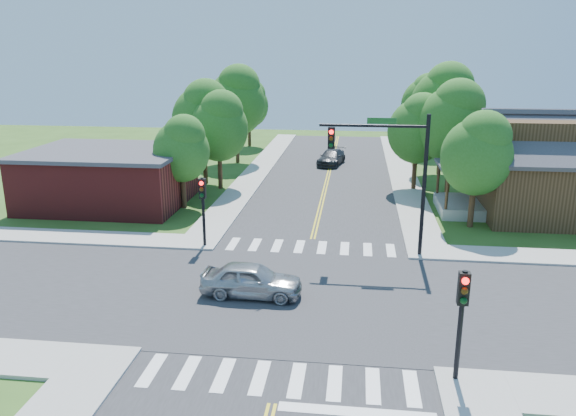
# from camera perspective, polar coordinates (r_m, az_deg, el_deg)

# --- Properties ---
(ground) EXTENTS (100.00, 100.00, 0.00)m
(ground) POSITION_cam_1_polar(r_m,az_deg,el_deg) (24.16, 1.07, -9.08)
(ground) COLOR #305119
(ground) RESTS_ON ground
(road_ns) EXTENTS (10.00, 90.00, 0.04)m
(road_ns) POSITION_cam_1_polar(r_m,az_deg,el_deg) (24.16, 1.07, -9.04)
(road_ns) COLOR #2D2D30
(road_ns) RESTS_ON ground
(road_ew) EXTENTS (90.00, 10.00, 0.04)m
(road_ew) POSITION_cam_1_polar(r_m,az_deg,el_deg) (24.15, 1.07, -9.03)
(road_ew) COLOR #2D2D30
(road_ew) RESTS_ON ground
(intersection_patch) EXTENTS (10.20, 10.20, 0.06)m
(intersection_patch) POSITION_cam_1_polar(r_m,az_deg,el_deg) (24.16, 1.07, -9.08)
(intersection_patch) COLOR #2D2D30
(intersection_patch) RESTS_ON ground
(sidewalk_ne) EXTENTS (40.00, 40.00, 0.14)m
(sidewalk_ne) POSITION_cam_1_polar(r_m,az_deg,el_deg) (41.24, 26.00, 0.07)
(sidewalk_ne) COLOR #9E9B93
(sidewalk_ne) RESTS_ON ground
(sidewalk_nw) EXTENTS (40.00, 40.00, 0.14)m
(sidewalk_nw) POSITION_cam_1_polar(r_m,az_deg,el_deg) (42.92, -18.09, 1.50)
(sidewalk_nw) COLOR #9E9B93
(sidewalk_nw) RESTS_ON ground
(crosswalk_north) EXTENTS (8.85, 2.00, 0.01)m
(crosswalk_north) POSITION_cam_1_polar(r_m,az_deg,el_deg) (29.86, 2.32, -3.98)
(crosswalk_north) COLOR white
(crosswalk_north) RESTS_ON ground
(crosswalk_south) EXTENTS (8.85, 2.00, 0.01)m
(crosswalk_south) POSITION_cam_1_polar(r_m,az_deg,el_deg) (18.75, -1.00, -16.96)
(crosswalk_south) COLOR white
(crosswalk_south) RESTS_ON ground
(centerline) EXTENTS (0.30, 90.00, 0.01)m
(centerline) POSITION_cam_1_polar(r_m,az_deg,el_deg) (24.15, 1.07, -8.98)
(centerline) COLOR yellow
(centerline) RESTS_ON ground
(stop_bar) EXTENTS (4.60, 0.45, 0.09)m
(stop_bar) POSITION_cam_1_polar(r_m,az_deg,el_deg) (17.49, 6.98, -19.99)
(stop_bar) COLOR white
(stop_bar) RESTS_ON ground
(signal_mast_ne) EXTENTS (5.30, 0.42, 7.20)m
(signal_mast_ne) POSITION_cam_1_polar(r_m,az_deg,el_deg) (27.94, 10.37, 4.62)
(signal_mast_ne) COLOR black
(signal_mast_ne) RESTS_ON ground
(signal_pole_se) EXTENTS (0.34, 0.42, 3.80)m
(signal_pole_se) POSITION_cam_1_polar(r_m,az_deg,el_deg) (18.16, 17.27, -9.46)
(signal_pole_se) COLOR black
(signal_pole_se) RESTS_ON ground
(signal_pole_nw) EXTENTS (0.34, 0.42, 3.80)m
(signal_pole_nw) POSITION_cam_1_polar(r_m,az_deg,el_deg) (29.44, -8.66, 0.90)
(signal_pole_nw) COLOR black
(signal_pole_nw) RESTS_ON ground
(house_ne) EXTENTS (13.05, 8.80, 7.11)m
(house_ne) POSITION_cam_1_polar(r_m,az_deg,el_deg) (38.86, 26.31, 4.10)
(house_ne) COLOR #342412
(house_ne) RESTS_ON ground
(building_nw) EXTENTS (10.40, 8.40, 3.73)m
(building_nw) POSITION_cam_1_polar(r_m,az_deg,el_deg) (39.53, -17.75, 3.03)
(building_nw) COLOR maroon
(building_nw) RESTS_ON ground
(tree_e_a) EXTENTS (4.06, 3.86, 6.91)m
(tree_e_a) POSITION_cam_1_polar(r_m,az_deg,el_deg) (33.92, 18.78, 5.45)
(tree_e_a) COLOR #382314
(tree_e_a) RESTS_ON ground
(tree_e_b) EXTENTS (4.87, 4.63, 8.28)m
(tree_e_b) POSITION_cam_1_polar(r_m,az_deg,el_deg) (40.91, 16.50, 8.60)
(tree_e_b) COLOR #382314
(tree_e_b) RESTS_ON ground
(tree_e_c) EXTENTS (5.42, 5.15, 9.22)m
(tree_e_c) POSITION_cam_1_polar(r_m,az_deg,el_deg) (48.00, 15.65, 10.41)
(tree_e_c) COLOR #382314
(tree_e_c) RESTS_ON ground
(tree_e_d) EXTENTS (4.66, 4.42, 7.91)m
(tree_e_d) POSITION_cam_1_polar(r_m,az_deg,el_deg) (57.37, 13.85, 10.50)
(tree_e_d) COLOR #382314
(tree_e_d) RESTS_ON ground
(tree_w_a) EXTENTS (3.65, 3.47, 6.20)m
(tree_w_a) POSITION_cam_1_polar(r_m,az_deg,el_deg) (36.93, -10.70, 6.10)
(tree_w_a) COLOR #382314
(tree_w_a) RESTS_ON ground
(tree_w_b) EXTENTS (4.74, 4.51, 8.06)m
(tree_w_b) POSITION_cam_1_polar(r_m,az_deg,el_deg) (43.39, -8.53, 9.27)
(tree_w_b) COLOR #382314
(tree_w_b) RESTS_ON ground
(tree_w_c) EXTENTS (5.23, 4.97, 8.89)m
(tree_w_c) POSITION_cam_1_polar(r_m,az_deg,el_deg) (51.29, -5.20, 11.01)
(tree_w_c) COLOR #382314
(tree_w_c) RESTS_ON ground
(tree_w_d) EXTENTS (4.15, 3.94, 7.06)m
(tree_w_d) POSITION_cam_1_polar(r_m,az_deg,el_deg) (60.26, -3.93, 10.63)
(tree_w_d) COLOR #382314
(tree_w_d) RESTS_ON ground
(tree_house) EXTENTS (4.23, 4.02, 7.20)m
(tree_house) POSITION_cam_1_polar(r_m,az_deg,el_deg) (41.94, 13.11, 8.02)
(tree_house) COLOR #382314
(tree_house) RESTS_ON ground
(tree_bldg) EXTENTS (4.33, 4.11, 7.36)m
(tree_bldg) POSITION_cam_1_polar(r_m,az_deg,el_deg) (41.71, -6.98, 8.43)
(tree_bldg) COLOR #382314
(tree_bldg) RESTS_ON ground
(car_silver) EXTENTS (2.05, 4.43, 1.46)m
(car_silver) POSITION_cam_1_polar(r_m,az_deg,el_deg) (24.02, -3.73, -7.36)
(car_silver) COLOR #A9ACB0
(car_silver) RESTS_ON ground
(car_dgrey) EXTENTS (3.59, 5.27, 1.33)m
(car_dgrey) POSITION_cam_1_polar(r_m,az_deg,el_deg) (50.87, 4.43, 5.11)
(car_dgrey) COLOR #272A2C
(car_dgrey) RESTS_ON ground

